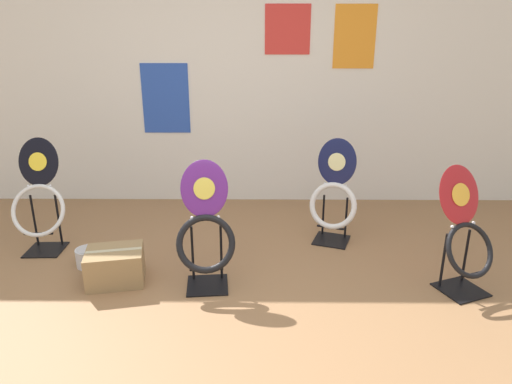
{
  "coord_description": "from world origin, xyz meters",
  "views": [
    {
      "loc": [
        0.27,
        -2.12,
        1.65
      ],
      "look_at": [
        0.24,
        1.07,
        0.55
      ],
      "focal_mm": 32.0,
      "sensor_mm": 36.0,
      "label": 1
    }
  ],
  "objects": [
    {
      "name": "toilet_seat_display_purple_note",
      "position": [
        -0.09,
        0.68,
        0.41
      ],
      "size": [
        0.42,
        0.36,
        0.86
      ],
      "color": "black",
      "rests_on": "ground_plane"
    },
    {
      "name": "storage_box",
      "position": [
        -0.74,
        0.72,
        0.12
      ],
      "size": [
        0.44,
        0.38,
        0.24
      ],
      "color": "#93754C",
      "rests_on": "ground_plane"
    },
    {
      "name": "ground_plane",
      "position": [
        0.0,
        0.0,
        0.0
      ],
      "size": [
        14.0,
        14.0,
        0.0
      ],
      "primitive_type": "plane",
      "color": "#8E6642"
    },
    {
      "name": "paint_can",
      "position": [
        -1.02,
        0.95,
        0.08
      ],
      "size": [
        0.18,
        0.18,
        0.14
      ],
      "color": "silver",
      "rests_on": "ground_plane"
    },
    {
      "name": "wall_back",
      "position": [
        0.0,
        2.46,
        1.3
      ],
      "size": [
        8.0,
        0.07,
        2.6
      ],
      "color": "silver",
      "rests_on": "ground_plane"
    },
    {
      "name": "toilet_seat_display_navy_moon",
      "position": [
        0.88,
        1.41,
        0.39
      ],
      "size": [
        0.42,
        0.36,
        0.87
      ],
      "color": "black",
      "rests_on": "ground_plane"
    },
    {
      "name": "toilet_seat_display_jazz_black",
      "position": [
        -1.46,
        1.22,
        0.43
      ],
      "size": [
        0.42,
        0.33,
        0.9
      ],
      "color": "black",
      "rests_on": "ground_plane"
    },
    {
      "name": "toilet_seat_display_crimson_swirl",
      "position": [
        1.63,
        0.65,
        0.41
      ],
      "size": [
        0.46,
        0.45,
        0.84
      ],
      "color": "black",
      "rests_on": "ground_plane"
    }
  ]
}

